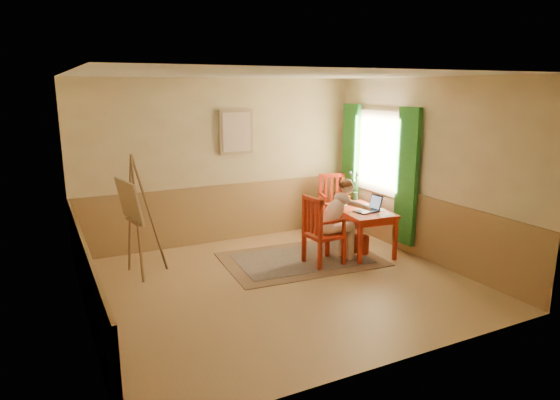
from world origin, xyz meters
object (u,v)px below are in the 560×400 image
chair_back (334,205)px  figure (338,217)px  chair_left (321,231)px  easel (132,205)px  table (360,215)px  laptop (369,208)px

chair_back → figure: size_ratio=0.85×
chair_left → easel: (-2.60, 0.80, 0.51)m
table → figure: bearing=-160.2°
chair_back → easel: (-3.67, -0.51, 0.50)m
table → laptop: 0.23m
chair_back → figure: (-0.75, -1.28, 0.16)m
figure → laptop: size_ratio=2.92×
chair_back → laptop: bearing=-96.5°
table → laptop: laptop is taller
chair_back → figure: figure is taller
figure → easel: bearing=165.3°
laptop → table: bearing=103.6°
chair_back → easel: bearing=-172.1°
chair_back → easel: size_ratio=0.62×
chair_left → figure: (0.32, 0.03, 0.17)m
figure → easel: size_ratio=0.73×
figure → easel: 3.03m
chair_back → figure: 1.49m
table → chair_left: size_ratio=1.18×
laptop → figure: bearing=-177.1°
chair_back → figure: bearing=-120.6°
figure → easel: (-2.91, 0.77, 0.33)m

